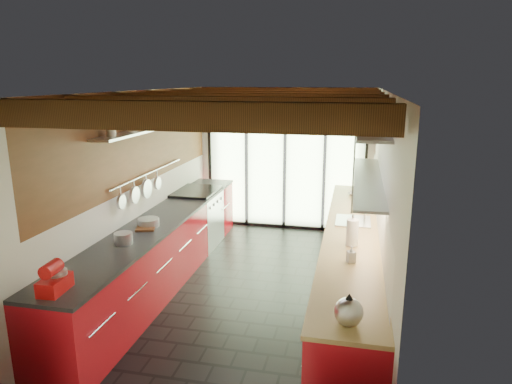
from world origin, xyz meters
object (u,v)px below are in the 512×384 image
(paper_towel, at_px, (352,233))
(soap_bottle, at_px, (351,254))
(bowl, at_px, (354,194))
(kettle, at_px, (349,310))
(stand_mixer, at_px, (55,279))

(paper_towel, height_order, soap_bottle, paper_towel)
(paper_towel, distance_m, soap_bottle, 0.50)
(paper_towel, bearing_deg, bowl, 90.00)
(paper_towel, bearing_deg, kettle, -90.00)
(soap_bottle, bearing_deg, kettle, -90.00)
(kettle, relative_size, bowl, 1.65)
(soap_bottle, bearing_deg, bowl, 90.00)
(paper_towel, xyz_separation_m, bowl, (0.00, 2.32, -0.13))
(stand_mixer, distance_m, kettle, 2.54)
(soap_bottle, height_order, bowl, soap_bottle)
(soap_bottle, bearing_deg, paper_towel, 90.00)
(stand_mixer, height_order, bowl, stand_mixer)
(stand_mixer, height_order, kettle, stand_mixer)
(paper_towel, relative_size, soap_bottle, 2.07)
(kettle, relative_size, paper_towel, 0.87)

